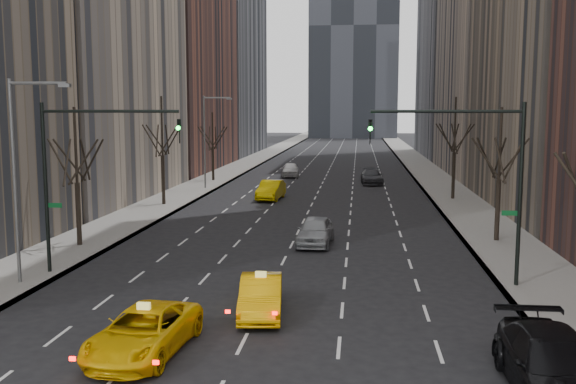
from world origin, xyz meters
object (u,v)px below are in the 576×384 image
(taxi_suv, at_px, (144,332))
(parked_suv_black, at_px, (554,366))
(silver_sedan_ahead, at_px, (315,231))
(taxi_sedan, at_px, (261,296))

(taxi_suv, xyz_separation_m, parked_suv_black, (12.18, -1.82, 0.14))
(parked_suv_black, bearing_deg, taxi_suv, 171.27)
(taxi_suv, height_order, silver_sedan_ahead, silver_sedan_ahead)
(taxi_sedan, relative_size, silver_sedan_ahead, 0.94)
(taxi_sedan, bearing_deg, silver_sedan_ahead, 78.47)
(taxi_suv, height_order, taxi_sedan, taxi_sedan)
(parked_suv_black, bearing_deg, taxi_sedan, 145.50)
(silver_sedan_ahead, xyz_separation_m, parked_suv_black, (7.84, -19.25, 0.06))
(silver_sedan_ahead, bearing_deg, taxi_suv, -101.10)
(taxi_suv, distance_m, silver_sedan_ahead, 17.97)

